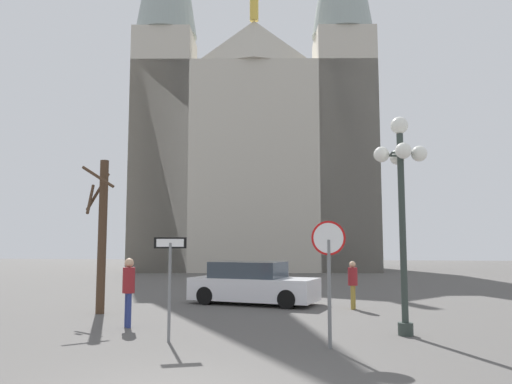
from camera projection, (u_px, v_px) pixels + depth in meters
name	position (u px, v px, depth m)	size (l,w,h in m)	color
cathedral	(255.00, 139.00, 43.14)	(20.62, 15.41, 36.42)	#BCB5A5
stop_sign	(329.00, 259.00, 10.50)	(0.73, 0.17, 2.66)	slate
one_way_arrow_sign	(170.00, 274.00, 11.18)	(0.70, 0.27, 2.32)	slate
street_lamp	(401.00, 183.00, 12.17)	(1.30, 1.30, 5.32)	#2D3833
bare_tree	(102.00, 232.00, 15.73)	(1.12, 1.14, 4.85)	#473323
parked_car_near_white	(253.00, 284.00, 18.04)	(4.86, 2.97, 1.52)	silver
pedestrian_walking	(129.00, 285.00, 13.02)	(0.32, 0.32, 1.79)	navy
pedestrian_standing	(353.00, 280.00, 16.59)	(0.32, 0.32, 1.59)	olive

